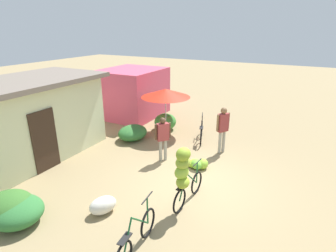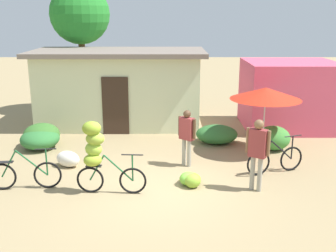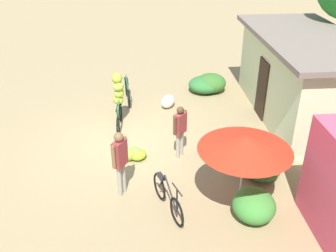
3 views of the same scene
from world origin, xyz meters
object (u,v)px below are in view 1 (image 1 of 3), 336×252
at_px(shop_pink, 132,93).
at_px(produce_sack, 103,205).
at_px(building_low, 16,122).
at_px(banana_pile_on_ground, 198,164).
at_px(person_bystander, 163,135).
at_px(market_umbrella, 166,93).
at_px(bicycle_leftmost, 137,238).
at_px(bicycle_center_loaded, 201,132).
at_px(bicycle_near_pile, 184,172).
at_px(person_vendor, 223,125).

relative_size(shop_pink, produce_sack, 4.57).
bearing_deg(produce_sack, building_low, 78.00).
bearing_deg(building_low, banana_pile_on_ground, -67.42).
bearing_deg(person_bystander, market_umbrella, 26.12).
height_order(bicycle_leftmost, bicycle_center_loaded, bicycle_leftmost).
height_order(shop_pink, bicycle_near_pile, shop_pink).
distance_m(market_umbrella, produce_sack, 5.95).
xyz_separation_m(bicycle_leftmost, banana_pile_on_ground, (3.95, 0.23, -0.22)).
height_order(shop_pink, market_umbrella, shop_pink).
bearing_deg(bicycle_center_loaded, shop_pink, 70.52).
bearing_deg(building_low, market_umbrella, -34.39).
bearing_deg(market_umbrella, banana_pile_on_ground, -133.30).
xyz_separation_m(shop_pink, person_vendor, (-2.32, -5.58, -0.13)).
relative_size(market_umbrella, banana_pile_on_ground, 2.62).
height_order(building_low, produce_sack, building_low).
xyz_separation_m(shop_pink, bicycle_near_pile, (-6.02, -5.74, -0.16)).
bearing_deg(person_bystander, person_vendor, -45.82).
xyz_separation_m(bicycle_near_pile, person_bystander, (2.13, 1.77, -0.08)).
relative_size(market_umbrella, person_vendor, 1.20).
distance_m(shop_pink, person_bystander, 5.56).
bearing_deg(bicycle_near_pile, person_bystander, 39.76).
distance_m(bicycle_leftmost, bicycle_center_loaded, 6.29).
bearing_deg(person_vendor, produce_sack, 162.24).
distance_m(bicycle_leftmost, produce_sack, 1.62).
distance_m(bicycle_leftmost, person_bystander, 4.25).
distance_m(bicycle_leftmost, banana_pile_on_ground, 3.96).
bearing_deg(bicycle_near_pile, building_low, 91.71).
xyz_separation_m(bicycle_near_pile, produce_sack, (-1.12, 1.70, -0.82)).
height_order(market_umbrella, bicycle_leftmost, market_umbrella).
bearing_deg(building_low, bicycle_near_pile, -88.29).
height_order(bicycle_leftmost, produce_sack, bicycle_leftmost).
distance_m(market_umbrella, bicycle_leftmost, 6.97).
height_order(banana_pile_on_ground, produce_sack, produce_sack).
distance_m(shop_pink, bicycle_near_pile, 8.32).
bearing_deg(person_vendor, building_low, 123.08).
relative_size(bicycle_leftmost, person_vendor, 0.99).
bearing_deg(bicycle_near_pile, market_umbrella, 33.13).
bearing_deg(bicycle_leftmost, banana_pile_on_ground, 3.40).
relative_size(bicycle_center_loaded, person_vendor, 0.91).
xyz_separation_m(bicycle_leftmost, person_bystander, (3.92, 1.54, 0.59)).
height_order(building_low, banana_pile_on_ground, building_low).
xyz_separation_m(building_low, bicycle_leftmost, (-1.60, -5.88, -1.04)).
distance_m(shop_pink, bicycle_center_loaded, 4.85).
xyz_separation_m(market_umbrella, bicycle_leftmost, (-6.26, -2.69, -1.44)).
relative_size(building_low, produce_sack, 8.95).
relative_size(building_low, person_bystander, 3.98).
relative_size(shop_pink, bicycle_leftmost, 1.86).
bearing_deg(market_umbrella, produce_sack, -167.68).
bearing_deg(market_umbrella, person_vendor, -105.77).
xyz_separation_m(banana_pile_on_ground, person_bystander, (-0.04, 1.30, 0.81)).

